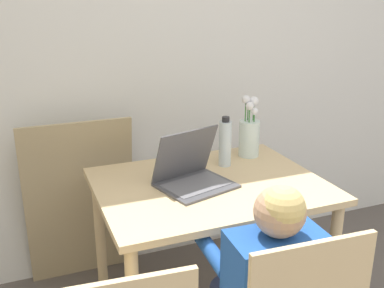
# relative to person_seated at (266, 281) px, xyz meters

# --- Properties ---
(wall_back) EXTENTS (6.40, 0.05, 2.50)m
(wall_back) POSITION_rel_person_seated_xyz_m (0.23, 1.27, 0.64)
(wall_back) COLOR white
(wall_back) RESTS_ON ground_plane
(dining_table) EXTENTS (0.99, 0.76, 0.72)m
(dining_table) POSITION_rel_person_seated_xyz_m (0.05, 0.59, 0.01)
(dining_table) COLOR #D6B784
(dining_table) RESTS_ON ground_plane
(person_seated) EXTENTS (0.33, 0.44, 0.98)m
(person_seated) POSITION_rel_person_seated_xyz_m (0.00, 0.00, 0.00)
(person_seated) COLOR #1E4C9E
(person_seated) RESTS_ON ground_plane
(laptop) EXTENTS (0.36, 0.33, 0.25)m
(laptop) POSITION_rel_person_seated_xyz_m (-0.03, 0.60, 0.17)
(laptop) COLOR #4C4C51
(laptop) RESTS_ON dining_table
(flower_vase) EXTENTS (0.10, 0.10, 0.32)m
(flower_vase) POSITION_rel_person_seated_xyz_m (0.38, 0.83, 0.23)
(flower_vase) COLOR silver
(flower_vase) RESTS_ON dining_table
(water_bottle) EXTENTS (0.06, 0.06, 0.24)m
(water_bottle) POSITION_rel_person_seated_xyz_m (0.21, 0.75, 0.23)
(water_bottle) COLOR silver
(water_bottle) RESTS_ON dining_table
(cardboard_panel) EXTENTS (0.56, 0.14, 0.92)m
(cardboard_panel) POSITION_rel_person_seated_xyz_m (-0.45, 1.15, -0.15)
(cardboard_panel) COLOR tan
(cardboard_panel) RESTS_ON ground_plane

